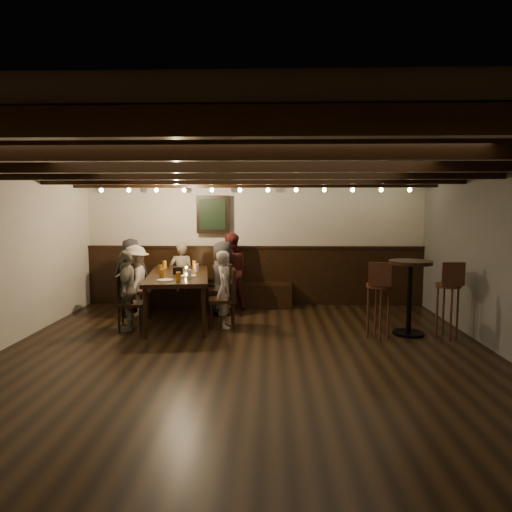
{
  "coord_description": "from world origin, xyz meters",
  "views": [
    {
      "loc": [
        0.3,
        -5.3,
        1.87
      ],
      "look_at": [
        0.09,
        1.3,
        1.17
      ],
      "focal_mm": 32.0,
      "sensor_mm": 36.0,
      "label": 1
    }
  ],
  "objects_px": {
    "dining_table": "(178,278)",
    "person_right_near": "(223,278)",
    "high_top_table": "(410,286)",
    "person_left_far": "(127,290)",
    "chair_right_far": "(223,310)",
    "chair_left_far": "(130,313)",
    "bar_stool_left": "(378,310)",
    "bar_stool_right": "(447,309)",
    "person_bench_centre": "(182,275)",
    "person_right_far": "(225,289)",
    "person_bench_left": "(131,275)",
    "person_left_near": "(136,281)",
    "person_bench_right": "(230,271)",
    "chair_right_near": "(221,299)",
    "chair_left_near": "(138,300)"
  },
  "relations": [
    {
      "from": "dining_table",
      "to": "person_right_near",
      "type": "distance_m",
      "value": 0.88
    },
    {
      "from": "high_top_table",
      "to": "person_left_far",
      "type": "bearing_deg",
      "value": 178.18
    },
    {
      "from": "chair_right_far",
      "to": "high_top_table",
      "type": "xyz_separation_m",
      "value": [
        2.79,
        -0.34,
        0.44
      ]
    },
    {
      "from": "chair_left_far",
      "to": "bar_stool_left",
      "type": "distance_m",
      "value": 3.73
    },
    {
      "from": "chair_left_far",
      "to": "bar_stool_right",
      "type": "relative_size",
      "value": 0.76
    },
    {
      "from": "person_bench_centre",
      "to": "person_right_far",
      "type": "height_order",
      "value": "person_bench_centre"
    },
    {
      "from": "chair_left_far",
      "to": "person_left_far",
      "type": "bearing_deg",
      "value": -90.0
    },
    {
      "from": "chair_right_far",
      "to": "person_left_far",
      "type": "bearing_deg",
      "value": 90.0
    },
    {
      "from": "person_bench_left",
      "to": "person_left_near",
      "type": "relative_size",
      "value": 1.07
    },
    {
      "from": "person_bench_centre",
      "to": "person_right_near",
      "type": "relative_size",
      "value": 0.95
    },
    {
      "from": "person_bench_right",
      "to": "high_top_table",
      "type": "relative_size",
      "value": 1.27
    },
    {
      "from": "chair_right_far",
      "to": "person_left_near",
      "type": "distance_m",
      "value": 1.76
    },
    {
      "from": "person_left_near",
      "to": "person_bench_right",
      "type": "bearing_deg",
      "value": 105.26
    },
    {
      "from": "person_bench_left",
      "to": "chair_right_near",
      "type": "bearing_deg",
      "value": 164.47
    },
    {
      "from": "dining_table",
      "to": "chair_left_near",
      "type": "relative_size",
      "value": 2.43
    },
    {
      "from": "chair_left_near",
      "to": "chair_right_near",
      "type": "xyz_separation_m",
      "value": [
        1.42,
        0.2,
        -0.01
      ]
    },
    {
      "from": "dining_table",
      "to": "person_left_far",
      "type": "distance_m",
      "value": 0.88
    },
    {
      "from": "chair_left_near",
      "to": "person_right_near",
      "type": "bearing_deg",
      "value": 90.0
    },
    {
      "from": "dining_table",
      "to": "person_right_near",
      "type": "height_order",
      "value": "person_right_near"
    },
    {
      "from": "chair_right_near",
      "to": "person_left_near",
      "type": "relative_size",
      "value": 0.73
    },
    {
      "from": "person_bench_left",
      "to": "person_right_far",
      "type": "xyz_separation_m",
      "value": [
        1.82,
        -1.1,
        -0.06
      ]
    },
    {
      "from": "person_bench_left",
      "to": "person_bench_centre",
      "type": "xyz_separation_m",
      "value": [
        0.87,
        0.28,
        -0.05
      ]
    },
    {
      "from": "chair_left_far",
      "to": "chair_right_far",
      "type": "xyz_separation_m",
      "value": [
        1.42,
        0.2,
        0.02
      ]
    },
    {
      "from": "chair_left_near",
      "to": "chair_right_far",
      "type": "relative_size",
      "value": 1.0
    },
    {
      "from": "person_bench_centre",
      "to": "bar_stool_left",
      "type": "distance_m",
      "value": 3.75
    },
    {
      "from": "chair_right_far",
      "to": "person_left_near",
      "type": "bearing_deg",
      "value": 58.51
    },
    {
      "from": "chair_left_near",
      "to": "person_right_near",
      "type": "height_order",
      "value": "person_right_near"
    },
    {
      "from": "person_bench_left",
      "to": "dining_table",
      "type": "bearing_deg",
      "value": 135.0
    },
    {
      "from": "dining_table",
      "to": "bar_stool_left",
      "type": "height_order",
      "value": "bar_stool_left"
    },
    {
      "from": "chair_right_far",
      "to": "person_right_near",
      "type": "xyz_separation_m",
      "value": [
        -0.1,
        0.9,
        0.37
      ]
    },
    {
      "from": "person_left_near",
      "to": "bar_stool_right",
      "type": "distance_m",
      "value": 5.02
    },
    {
      "from": "dining_table",
      "to": "person_left_far",
      "type": "relative_size",
      "value": 1.81
    },
    {
      "from": "person_right_far",
      "to": "person_left_far",
      "type": "bearing_deg",
      "value": 90.0
    },
    {
      "from": "chair_left_far",
      "to": "person_left_near",
      "type": "xyz_separation_m",
      "value": [
        -0.16,
        0.89,
        0.36
      ]
    },
    {
      "from": "person_right_near",
      "to": "person_bench_right",
      "type": "bearing_deg",
      "value": -18.43
    },
    {
      "from": "person_bench_left",
      "to": "person_right_far",
      "type": "height_order",
      "value": "person_bench_left"
    },
    {
      "from": "chair_right_far",
      "to": "bar_stool_left",
      "type": "xyz_separation_m",
      "value": [
        2.29,
        -0.55,
        0.14
      ]
    },
    {
      "from": "person_right_near",
      "to": "person_left_near",
      "type": "bearing_deg",
      "value": 90.0
    },
    {
      "from": "chair_left_near",
      "to": "dining_table",
      "type": "bearing_deg",
      "value": 57.97
    },
    {
      "from": "person_bench_centre",
      "to": "chair_left_near",
      "type": "bearing_deg",
      "value": 39.83
    },
    {
      "from": "person_bench_centre",
      "to": "high_top_table",
      "type": "height_order",
      "value": "person_bench_centre"
    },
    {
      "from": "person_bench_centre",
      "to": "high_top_table",
      "type": "distance_m",
      "value": 4.1
    },
    {
      "from": "chair_left_near",
      "to": "person_left_far",
      "type": "xyz_separation_m",
      "value": [
        0.1,
        -0.9,
        0.34
      ]
    },
    {
      "from": "chair_left_far",
      "to": "person_bench_right",
      "type": "relative_size",
      "value": 0.6
    },
    {
      "from": "person_left_far",
      "to": "high_top_table",
      "type": "distance_m",
      "value": 4.25
    },
    {
      "from": "person_right_near",
      "to": "person_bench_left",
      "type": "bearing_deg",
      "value": 74.74
    },
    {
      "from": "chair_left_far",
      "to": "high_top_table",
      "type": "height_order",
      "value": "high_top_table"
    },
    {
      "from": "chair_right_far",
      "to": "high_top_table",
      "type": "bearing_deg",
      "value": -105.05
    },
    {
      "from": "dining_table",
      "to": "person_bench_right",
      "type": "xyz_separation_m",
      "value": [
        0.76,
        1.02,
        -0.03
      ]
    },
    {
      "from": "person_right_near",
      "to": "bar_stool_right",
      "type": "distance_m",
      "value": 3.67
    }
  ]
}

